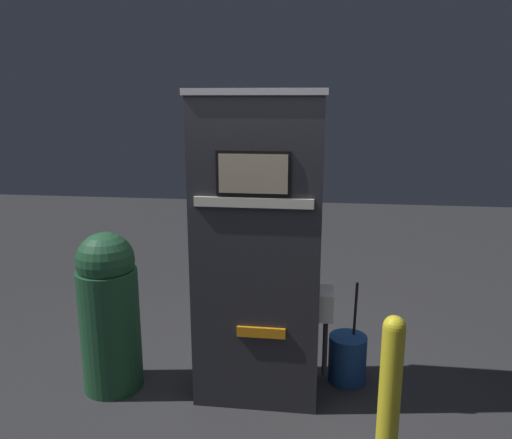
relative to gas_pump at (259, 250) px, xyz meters
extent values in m
plane|color=#2D2D30|center=(0.00, -0.24, -1.04)|extent=(14.00, 14.00, 0.00)
cube|color=#28282D|center=(0.00, 0.00, -0.52)|extent=(0.82, 0.49, 1.03)
cube|color=#28282D|center=(0.00, 0.00, 0.49)|extent=(0.82, 0.49, 1.00)
cube|color=#B7B7BC|center=(0.00, 0.00, 1.01)|extent=(0.85, 0.52, 0.04)
cube|color=black|center=(0.00, -0.25, 0.54)|extent=(0.45, 0.01, 0.27)
cube|color=tan|center=(0.00, -0.26, 0.54)|extent=(0.41, 0.01, 0.23)
cube|color=silver|center=(0.00, -0.25, 0.37)|extent=(0.72, 0.02, 0.06)
cube|color=orange|center=(0.05, -0.25, -0.47)|extent=(0.31, 0.02, 0.07)
cube|color=#B7B7BC|center=(0.45, -0.10, -0.32)|extent=(0.09, 0.22, 0.18)
cylinder|color=black|center=(0.45, -0.17, -0.60)|extent=(0.03, 0.03, 0.38)
cylinder|color=yellow|center=(0.81, -0.62, -0.62)|extent=(0.12, 0.12, 0.83)
sphere|color=yellow|center=(0.81, -0.62, -0.21)|extent=(0.12, 0.12, 0.12)
cylinder|color=#1E4C2D|center=(-1.04, -0.08, -0.60)|extent=(0.41, 0.41, 0.88)
sphere|color=#1E4C2D|center=(-1.04, -0.08, -0.09)|extent=(0.39, 0.39, 0.39)
cylinder|color=#1E478C|center=(0.63, 0.20, -0.86)|extent=(0.27, 0.27, 0.35)
cylinder|color=black|center=(0.67, 0.20, -0.48)|extent=(0.02, 0.11, 0.45)
camera|label=1|loc=(0.39, -3.14, 0.97)|focal=35.00mm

